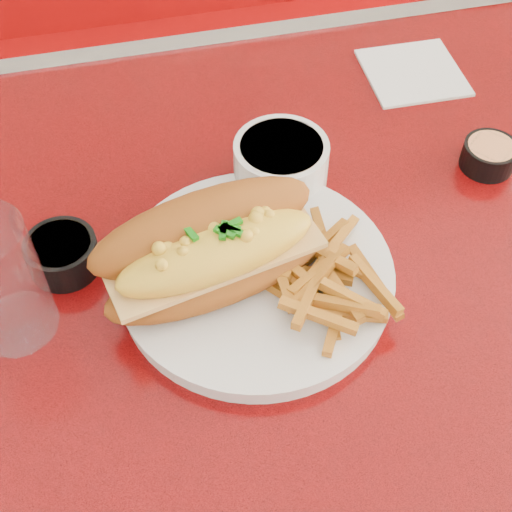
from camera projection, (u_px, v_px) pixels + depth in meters
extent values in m
cube|color=red|center=(464.00, 265.00, 0.70)|extent=(1.20, 0.80, 0.04)
cube|color=silver|center=(340.00, 34.00, 0.94)|extent=(1.22, 0.03, 0.04)
cylinder|color=silver|center=(402.00, 432.00, 1.00)|extent=(0.09, 0.09, 0.72)
cube|color=#9B0A0A|center=(266.00, 142.00, 1.58)|extent=(1.20, 0.50, 0.45)
cylinder|color=silver|center=(256.00, 278.00, 0.66)|extent=(0.28, 0.28, 0.02)
cylinder|color=silver|center=(256.00, 271.00, 0.65)|extent=(0.29, 0.29, 0.00)
ellipsoid|color=#975018|center=(218.00, 272.00, 0.62)|extent=(0.22, 0.11, 0.04)
cube|color=#EBBA69|center=(217.00, 260.00, 0.61)|extent=(0.20, 0.09, 0.01)
ellipsoid|color=yellow|center=(216.00, 252.00, 0.60)|extent=(0.19, 0.09, 0.04)
ellipsoid|color=#975018|center=(203.00, 227.00, 0.61)|extent=(0.22, 0.12, 0.08)
cube|color=silver|center=(324.00, 269.00, 0.65)|extent=(0.03, 0.12, 0.00)
cube|color=silver|center=(317.00, 210.00, 0.69)|extent=(0.02, 0.03, 0.00)
cylinder|color=silver|center=(281.00, 165.00, 0.72)|extent=(0.10, 0.10, 0.05)
cylinder|color=black|center=(281.00, 148.00, 0.70)|extent=(0.09, 0.09, 0.01)
cylinder|color=black|center=(63.00, 254.00, 0.66)|extent=(0.07, 0.07, 0.03)
cylinder|color=#DD8750|center=(60.00, 245.00, 0.65)|extent=(0.06, 0.06, 0.01)
cylinder|color=black|center=(489.00, 156.00, 0.75)|extent=(0.07, 0.07, 0.03)
cylinder|color=#DD8750|center=(491.00, 148.00, 0.74)|extent=(0.06, 0.06, 0.01)
cube|color=white|center=(413.00, 72.00, 0.86)|extent=(0.11, 0.11, 0.00)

